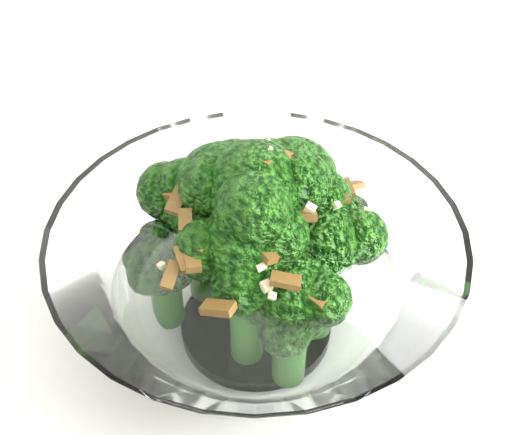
# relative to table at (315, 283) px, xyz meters

# --- Properties ---
(table) EXTENTS (1.32, 0.99, 0.75)m
(table) POSITION_rel_table_xyz_m (0.00, 0.00, 0.00)
(table) COLOR white
(table) RESTS_ON ground
(broccoli_dish) EXTENTS (0.24, 0.24, 0.15)m
(broccoli_dish) POSITION_rel_table_xyz_m (-0.03, -0.11, 0.12)
(broccoli_dish) COLOR white
(broccoli_dish) RESTS_ON table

